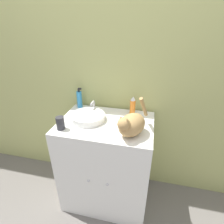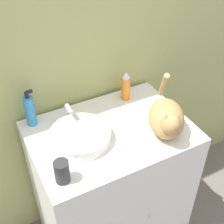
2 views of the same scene
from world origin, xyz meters
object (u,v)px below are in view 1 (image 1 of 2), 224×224
(spray_bottle, at_px, (133,106))
(cup, at_px, (60,123))
(soap_bottle, at_px, (79,99))
(cat, at_px, (131,124))

(spray_bottle, relative_size, cup, 1.61)
(spray_bottle, distance_m, cup, 0.65)
(cup, bearing_deg, soap_bottle, 91.18)
(cat, bearing_deg, cup, -57.94)
(soap_bottle, relative_size, cup, 1.91)
(soap_bottle, height_order, spray_bottle, soap_bottle)
(cat, distance_m, cup, 0.56)
(soap_bottle, bearing_deg, cup, -88.82)
(cat, relative_size, cup, 3.30)
(spray_bottle, bearing_deg, soap_bottle, 176.79)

